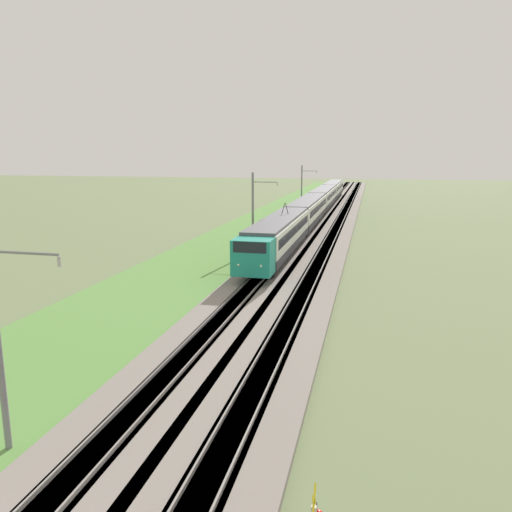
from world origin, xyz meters
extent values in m
cube|color=gray|center=(50.00, 0.00, 0.15)|extent=(240.00, 4.40, 0.30)
cube|color=gray|center=(50.00, -3.90, 0.15)|extent=(240.00, 4.40, 0.30)
cube|color=#4C4238|center=(50.00, 0.00, 0.15)|extent=(240.00, 1.57, 0.30)
cube|color=gray|center=(50.00, 0.53, 0.38)|extent=(240.00, 0.07, 0.15)
cube|color=gray|center=(50.00, -0.53, 0.38)|extent=(240.00, 0.07, 0.15)
cube|color=#4C4238|center=(50.00, -3.90, 0.15)|extent=(240.00, 1.57, 0.30)
cube|color=gray|center=(50.00, -3.36, 0.38)|extent=(240.00, 0.07, 0.15)
cube|color=gray|center=(50.00, -4.43, 0.38)|extent=(240.00, 0.07, 0.15)
cube|color=#5B8E42|center=(50.00, 6.07, 0.06)|extent=(240.00, 10.86, 0.12)
cube|color=teal|center=(27.28, 0.00, 2.30)|extent=(2.28, 2.87, 2.60)
cube|color=black|center=(26.94, 0.00, 3.17)|extent=(1.64, 2.39, 0.78)
sphere|color=#F2EAC6|center=(26.19, 0.82, 1.88)|extent=(0.20, 0.20, 0.20)
sphere|color=#F2EAC6|center=(26.19, -0.82, 1.88)|extent=(0.20, 0.20, 0.20)
cube|color=#2D2D33|center=(37.86, 0.00, 1.36)|extent=(18.88, 2.99, 0.73)
cube|color=silver|center=(37.86, 0.00, 2.66)|extent=(18.88, 2.99, 1.87)
cube|color=black|center=(37.86, 0.00, 2.81)|extent=(17.37, 3.01, 0.79)
cube|color=#515156|center=(37.86, 0.00, 3.72)|extent=(18.88, 2.75, 0.25)
cube|color=black|center=(37.86, 0.00, 0.72)|extent=(17.94, 2.54, 0.55)
cylinder|color=black|center=(30.22, 0.53, 0.88)|extent=(0.86, 0.12, 0.86)
cylinder|color=black|center=(30.22, -0.53, 0.88)|extent=(0.86, 0.12, 0.86)
cube|color=#2D2D33|center=(58.49, 0.00, 1.36)|extent=(21.17, 2.99, 0.73)
cube|color=silver|center=(58.49, 0.00, 2.66)|extent=(21.17, 2.99, 1.87)
cube|color=black|center=(58.49, 0.00, 2.81)|extent=(19.48, 3.01, 0.79)
cube|color=#515156|center=(58.49, 0.00, 3.72)|extent=(21.17, 2.75, 0.25)
cube|color=black|center=(58.49, 0.00, 0.72)|extent=(20.11, 2.54, 0.55)
cube|color=#2D2D33|center=(80.26, 0.00, 1.36)|extent=(21.17, 2.99, 0.73)
cube|color=silver|center=(80.26, 0.00, 2.66)|extent=(21.17, 2.99, 1.87)
cube|color=black|center=(80.26, 0.00, 2.81)|extent=(19.48, 3.01, 0.79)
cube|color=#515156|center=(80.26, 0.00, 3.72)|extent=(21.17, 2.75, 0.25)
cube|color=black|center=(80.26, 0.00, 0.72)|extent=(20.11, 2.54, 0.55)
cube|color=#2D2D33|center=(102.03, 0.00, 1.36)|extent=(21.17, 2.99, 0.73)
cube|color=silver|center=(102.03, 0.00, 2.66)|extent=(21.17, 2.99, 1.87)
cube|color=black|center=(102.03, 0.00, 2.81)|extent=(19.48, 3.01, 0.79)
cube|color=#515156|center=(102.03, 0.00, 3.72)|extent=(21.17, 2.75, 0.25)
cube|color=black|center=(102.03, 0.00, 0.72)|extent=(20.11, 2.54, 0.55)
cylinder|color=black|center=(40.70, 0.17, 4.40)|extent=(0.06, 0.33, 1.08)
cylinder|color=black|center=(40.70, -0.17, 4.40)|extent=(0.06, 0.33, 1.08)
cube|color=black|center=(30.22, 0.00, 0.00)|extent=(0.10, 0.10, 0.00)
cube|color=yellow|center=(1.19, -7.34, 3.17)|extent=(0.49, 0.03, 0.49)
cube|color=yellow|center=(1.19, -7.34, 3.17)|extent=(0.49, 0.03, 0.49)
cylinder|color=slate|center=(5.46, 1.85, 6.66)|extent=(0.08, 2.40, 0.08)
cylinder|color=#B2ADA8|center=(5.46, 0.65, 6.46)|extent=(0.10, 0.10, 0.30)
cylinder|color=slate|center=(39.93, 3.05, 3.93)|extent=(0.22, 0.22, 7.86)
cylinder|color=slate|center=(39.93, 1.85, 6.96)|extent=(0.08, 2.40, 0.08)
cylinder|color=#B2ADA8|center=(39.93, 0.65, 6.76)|extent=(0.10, 0.10, 0.30)
cylinder|color=slate|center=(74.39, 3.05, 3.93)|extent=(0.22, 0.22, 7.87)
cylinder|color=slate|center=(74.39, 1.85, 6.97)|extent=(0.08, 2.40, 0.08)
cylinder|color=#B2ADA8|center=(74.39, 0.65, 6.77)|extent=(0.10, 0.10, 0.30)
camera|label=1|loc=(-7.05, -8.13, 9.50)|focal=35.00mm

